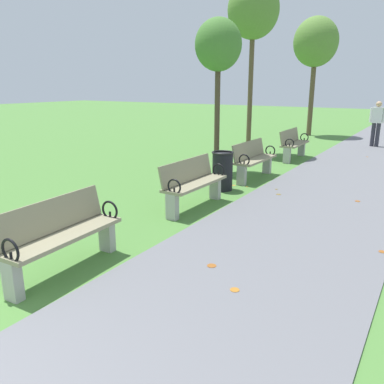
{
  "coord_description": "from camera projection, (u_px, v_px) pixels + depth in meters",
  "views": [
    {
      "loc": [
        3.17,
        -0.01,
        2.23
      ],
      "look_at": [
        -0.05,
        5.14,
        0.55
      ],
      "focal_mm": 36.58,
      "sensor_mm": 36.0,
      "label": 1
    }
  ],
  "objects": [
    {
      "name": "park_bench_2",
      "position": [
        61.0,
        234.0,
        4.71
      ],
      "size": [
        0.54,
        1.62,
        0.9
      ],
      "color": "gray",
      "rests_on": "ground"
    },
    {
      "name": "park_bench_3",
      "position": [
        193.0,
        183.0,
        7.18
      ],
      "size": [
        0.49,
        1.61,
        0.9
      ],
      "color": "gray",
      "rests_on": "ground"
    },
    {
      "name": "park_bench_4",
      "position": [
        254.0,
        159.0,
        9.45
      ],
      "size": [
        0.5,
        1.61,
        0.9
      ],
      "color": "gray",
      "rests_on": "ground"
    },
    {
      "name": "park_bench_5",
      "position": [
        293.0,
        143.0,
        11.93
      ],
      "size": [
        0.49,
        1.61,
        0.9
      ],
      "color": "gray",
      "rests_on": "ground"
    },
    {
      "name": "tree_1",
      "position": [
        218.0,
        47.0,
        9.66
      ],
      "size": [
        1.16,
        1.16,
        3.81
      ],
      "color": "#4C3D2D",
      "rests_on": "ground"
    },
    {
      "name": "tree_2",
      "position": [
        253.0,
        11.0,
        12.02
      ],
      "size": [
        1.59,
        1.59,
        5.31
      ],
      "color": "brown",
      "rests_on": "ground"
    },
    {
      "name": "tree_3",
      "position": [
        316.0,
        43.0,
        16.6
      ],
      "size": [
        1.87,
        1.87,
        4.99
      ],
      "color": "brown",
      "rests_on": "ground"
    },
    {
      "name": "pedestrian_walking",
      "position": [
        377.0,
        121.0,
        14.16
      ],
      "size": [
        0.53,
        0.22,
        1.62
      ],
      "color": "#2D2D38",
      "rests_on": "paved_walkway"
    },
    {
      "name": "trash_bin",
      "position": [
        222.0,
        171.0,
        8.45
      ],
      "size": [
        0.48,
        0.48,
        0.84
      ],
      "color": "black",
      "rests_on": "ground"
    },
    {
      "name": "scattered_leaves",
      "position": [
        255.0,
        197.0,
        7.97
      ],
      "size": [
        4.96,
        15.89,
        0.02
      ],
      "color": "brown",
      "rests_on": "ground"
    }
  ]
}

